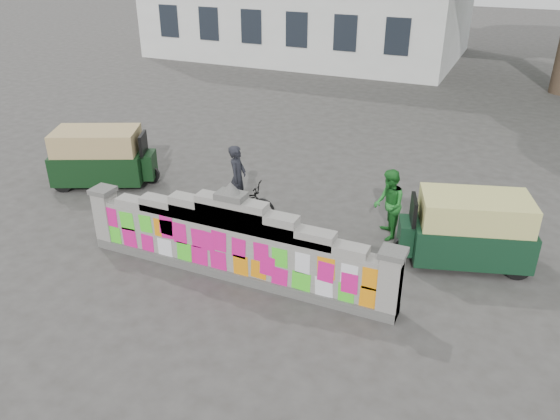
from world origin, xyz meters
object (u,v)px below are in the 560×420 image
Objects in this scene: cyclist_rider at (238,188)px; rickshaw_left at (101,156)px; cyclist_bike at (238,201)px; rickshaw_right at (469,229)px; pedestrian at (389,205)px.

rickshaw_left is (-4.23, 0.32, -0.00)m from cyclist_rider.
cyclist_bike is 0.64× the size of rickshaw_right.
cyclist_bike is 0.32m from cyclist_rider.
cyclist_rider is at bearing -14.52° from rickshaw_right.
rickshaw_right is (5.07, 0.19, 0.30)m from cyclist_bike.
pedestrian is 1.74m from rickshaw_right.
rickshaw_left is at bearing 75.99° from cyclist_rider.
rickshaw_right reaches higher than cyclist_bike.
pedestrian is (3.37, 0.56, 0.01)m from cyclist_rider.
rickshaw_left is at bearing -111.49° from pedestrian.
cyclist_rider is 0.99× the size of pedestrian.
cyclist_bike is 4.26m from rickshaw_left.
rickshaw_left reaches higher than rickshaw_right.
cyclist_rider is 5.08m from rickshaw_right.
rickshaw_left is (-7.60, -0.23, -0.01)m from pedestrian.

